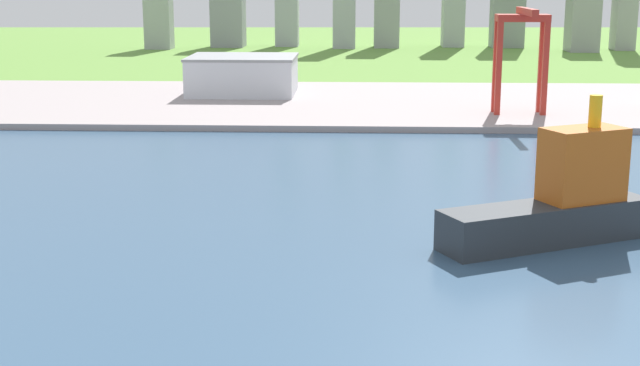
{
  "coord_description": "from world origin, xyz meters",
  "views": [
    {
      "loc": [
        -4.08,
        92.47,
        56.89
      ],
      "look_at": [
        -11.41,
        259.71,
        18.08
      ],
      "focal_mm": 50.49,
      "sensor_mm": 36.0,
      "label": 1
    }
  ],
  "objects": [
    {
      "name": "port_crane_red",
      "position": [
        59.97,
        453.59,
        31.69
      ],
      "size": [
        20.58,
        34.87,
        41.99
      ],
      "color": "#B72D23",
      "rests_on": "industrial_pier"
    },
    {
      "name": "ground_plane",
      "position": [
        0.0,
        300.0,
        0.0
      ],
      "size": [
        2400.0,
        2400.0,
        0.0
      ],
      "primitive_type": "plane",
      "color": "#61923B"
    },
    {
      "name": "warehouse_main",
      "position": [
        -58.51,
        510.75,
        11.37
      ],
      "size": [
        49.61,
        41.34,
        17.7
      ],
      "color": "silver",
      "rests_on": "industrial_pier"
    },
    {
      "name": "industrial_pier",
      "position": [
        0.0,
        490.0,
        1.25
      ],
      "size": [
        840.0,
        140.0,
        2.5
      ],
      "primitive_type": "cube",
      "color": "#A19595",
      "rests_on": "ground"
    },
    {
      "name": "water_bay",
      "position": [
        0.0,
        240.0,
        0.07
      ],
      "size": [
        840.0,
        360.0,
        0.15
      ],
      "primitive_type": "cube",
      "color": "#385675",
      "rests_on": "ground"
    },
    {
      "name": "container_barge",
      "position": [
        39.35,
        282.87,
        9.05
      ],
      "size": [
        48.88,
        31.82,
        31.69
      ],
      "color": "#2D3338",
      "rests_on": "water_bay"
    }
  ]
}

